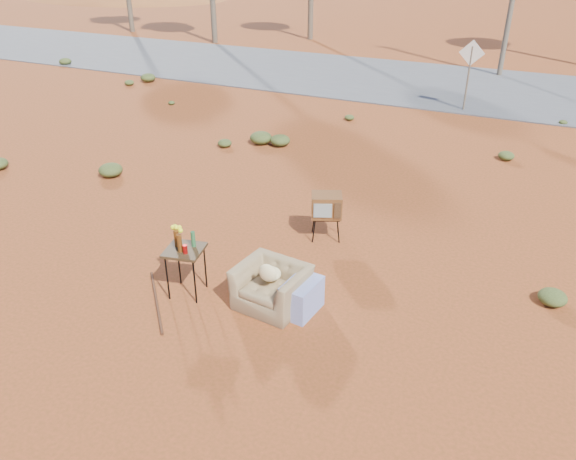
% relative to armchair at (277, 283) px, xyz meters
% --- Properties ---
extents(ground, '(140.00, 140.00, 0.00)m').
position_rel_armchair_xyz_m(ground, '(-0.62, 0.04, -0.42)').
color(ground, '#973C1E').
rests_on(ground, ground).
extents(highway, '(140.00, 7.00, 0.04)m').
position_rel_armchair_xyz_m(highway, '(-0.62, 15.04, -0.40)').
color(highway, '#565659').
rests_on(highway, ground).
extents(armchair, '(1.30, 0.79, 0.90)m').
position_rel_armchair_xyz_m(armchair, '(0.00, 0.00, 0.00)').
color(armchair, olive).
rests_on(armchair, ground).
extents(tv_unit, '(0.68, 0.62, 0.89)m').
position_rel_armchair_xyz_m(tv_unit, '(-0.11, 2.35, 0.24)').
color(tv_unit, black).
rests_on(tv_unit, ground).
extents(side_table, '(0.67, 0.67, 1.14)m').
position_rel_armchair_xyz_m(side_table, '(-1.50, -0.25, 0.42)').
color(side_table, '#392815').
rests_on(side_table, ground).
extents(rusty_bar, '(1.17, 1.30, 0.05)m').
position_rel_armchair_xyz_m(rusty_bar, '(-1.77, -0.71, -0.40)').
color(rusty_bar, '#4F2C15').
rests_on(rusty_bar, ground).
extents(road_sign, '(0.78, 0.06, 2.19)m').
position_rel_armchair_xyz_m(road_sign, '(0.88, 12.04, 1.08)').
color(road_sign, brown).
rests_on(road_sign, ground).
extents(scrub_patch, '(17.49, 8.07, 0.33)m').
position_rel_armchair_xyz_m(scrub_patch, '(-1.44, 4.45, -0.28)').
color(scrub_patch, '#485625').
rests_on(scrub_patch, ground).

